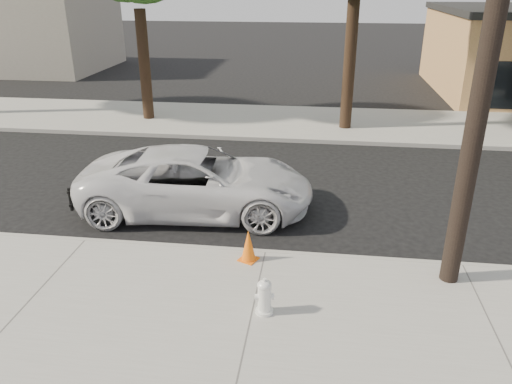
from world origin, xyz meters
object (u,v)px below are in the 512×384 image
Objects in this scene: fire_hydrant at (264,297)px; traffic_cone at (248,246)px; utility_pole at (493,31)px; police_cruiser at (198,181)px.

fire_hydrant is 0.95× the size of traffic_cone.
utility_pole is at bearing -2.93° from traffic_cone.
traffic_cone is at bearing -150.88° from police_cruiser.
utility_pole is 5.63m from fire_hydrant.
police_cruiser is at bearing 154.11° from utility_pole.
utility_pole reaches higher than fire_hydrant.
traffic_cone is (1.64, -2.49, -0.32)m from police_cruiser.
police_cruiser is 3.00m from traffic_cone.
police_cruiser reaches higher than traffic_cone.
traffic_cone reaches higher than fire_hydrant.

